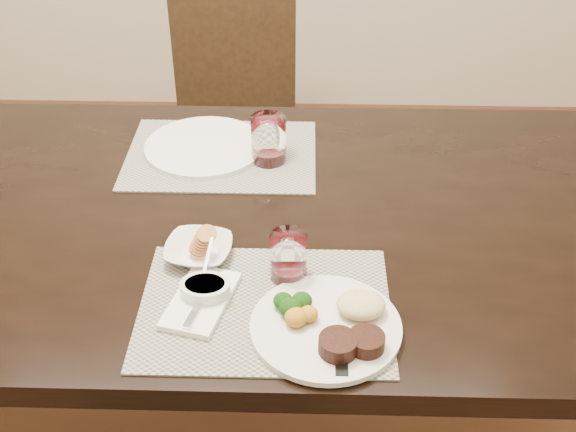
{
  "coord_description": "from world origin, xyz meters",
  "views": [
    {
      "loc": [
        0.25,
        -1.28,
        1.66
      ],
      "look_at": [
        0.22,
        -0.11,
        0.82
      ],
      "focal_mm": 45.0,
      "sensor_mm": 36.0,
      "label": 1
    }
  ],
  "objects_px": {
    "steak_knife": "(340,342)",
    "cracker_bowl": "(199,250)",
    "dinner_plate": "(333,324)",
    "chair_far": "(234,113)",
    "far_plate": "(204,147)",
    "wine_glass_near": "(288,259)"
  },
  "relations": [
    {
      "from": "chair_far",
      "to": "steak_knife",
      "type": "bearing_deg",
      "value": -76.66
    },
    {
      "from": "dinner_plate",
      "to": "chair_far",
      "type": "bearing_deg",
      "value": 126.39
    },
    {
      "from": "chair_far",
      "to": "far_plate",
      "type": "relative_size",
      "value": 3.06
    },
    {
      "from": "cracker_bowl",
      "to": "far_plate",
      "type": "distance_m",
      "value": 0.43
    },
    {
      "from": "cracker_bowl",
      "to": "far_plate",
      "type": "height_order",
      "value": "cracker_bowl"
    },
    {
      "from": "cracker_bowl",
      "to": "dinner_plate",
      "type": "bearing_deg",
      "value": -37.26
    },
    {
      "from": "far_plate",
      "to": "steak_knife",
      "type": "bearing_deg",
      "value": -64.28
    },
    {
      "from": "chair_far",
      "to": "steak_knife",
      "type": "xyz_separation_m",
      "value": [
        0.31,
        -1.33,
        0.26
      ]
    },
    {
      "from": "cracker_bowl",
      "to": "far_plate",
      "type": "xyz_separation_m",
      "value": [
        -0.04,
        0.42,
        -0.01
      ]
    },
    {
      "from": "dinner_plate",
      "to": "steak_knife",
      "type": "xyz_separation_m",
      "value": [
        0.01,
        -0.03,
        -0.01
      ]
    },
    {
      "from": "steak_knife",
      "to": "cracker_bowl",
      "type": "relative_size",
      "value": 1.75
    },
    {
      "from": "steak_knife",
      "to": "far_plate",
      "type": "height_order",
      "value": "same"
    },
    {
      "from": "steak_knife",
      "to": "cracker_bowl",
      "type": "bearing_deg",
      "value": 140.06
    },
    {
      "from": "chair_far",
      "to": "dinner_plate",
      "type": "xyz_separation_m",
      "value": [
        0.3,
        -1.29,
        0.27
      ]
    },
    {
      "from": "chair_far",
      "to": "wine_glass_near",
      "type": "bearing_deg",
      "value": -79.16
    },
    {
      "from": "dinner_plate",
      "to": "far_plate",
      "type": "bearing_deg",
      "value": 139.21
    },
    {
      "from": "chair_far",
      "to": "far_plate",
      "type": "height_order",
      "value": "chair_far"
    },
    {
      "from": "chair_far",
      "to": "cracker_bowl",
      "type": "relative_size",
      "value": 6.23
    },
    {
      "from": "dinner_plate",
      "to": "cracker_bowl",
      "type": "distance_m",
      "value": 0.33
    },
    {
      "from": "steak_knife",
      "to": "far_plate",
      "type": "relative_size",
      "value": 0.86
    },
    {
      "from": "chair_far",
      "to": "steak_knife",
      "type": "distance_m",
      "value": 1.39
    },
    {
      "from": "cracker_bowl",
      "to": "wine_glass_near",
      "type": "relative_size",
      "value": 1.48
    }
  ]
}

